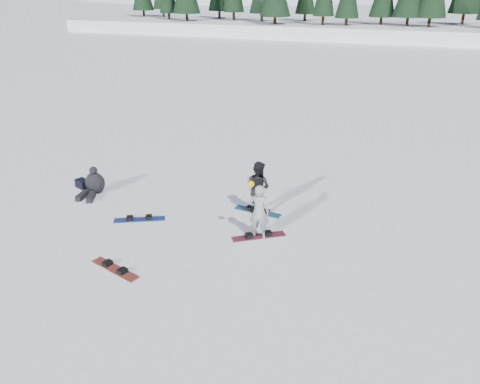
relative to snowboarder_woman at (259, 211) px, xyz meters
name	(u,v)px	position (x,y,z in m)	size (l,w,h in m)	color
ground	(286,280)	(1.24, -1.71, -0.80)	(420.00, 420.00, 0.00)	white
alpine_backdrop	(382,39)	(-10.48, 187.45, -14.77)	(412.50, 227.00, 53.20)	white
snowboarder_woman	(259,211)	(0.00, 0.00, 0.00)	(0.60, 0.42, 1.71)	#B0AFB5
snowboarder_man	(258,187)	(-0.51, 1.45, 0.03)	(0.80, 0.63, 1.66)	black
seated_rider	(94,184)	(-6.04, 0.88, -0.44)	(0.80, 1.18, 0.94)	black
gear_bag	(82,184)	(-6.74, 1.14, -0.65)	(0.45, 0.30, 0.30)	black
snowboard_woman	(259,236)	(0.00, 0.00, -0.78)	(1.50, 0.28, 0.03)	maroon
snowboard_man	(258,212)	(-0.51, 1.45, -0.78)	(1.50, 0.28, 0.03)	#1A6493
snowboard_loose_b	(115,269)	(-2.81, -2.76, -0.78)	(1.50, 0.28, 0.03)	#9F3622
snowboard_loose_c	(140,220)	(-3.64, -0.26, -0.78)	(1.50, 0.28, 0.03)	#1C379E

